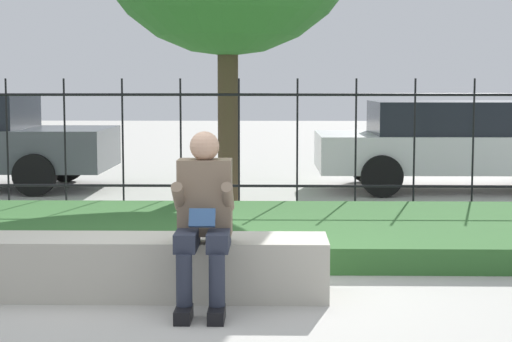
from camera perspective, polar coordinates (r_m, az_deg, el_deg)
name	(u,v)px	position (r m, az deg, el deg)	size (l,w,h in m)	color
ground_plane	(169,296)	(6.47, -5.80, -8.28)	(60.00, 60.00, 0.00)	#B2AFA8
stone_bench	(127,270)	(6.47, -8.57, -6.53)	(2.97, 0.56, 0.44)	#B7B2A3
person_seated_reader	(204,213)	(6.00, -3.50, -2.80)	(0.42, 0.73, 1.24)	black
grass_berm	(195,232)	(8.53, -4.07, -4.05)	(10.53, 2.87, 0.22)	#33662D
iron_fence	(210,142)	(10.44, -3.10, 1.91)	(8.53, 0.03, 1.64)	black
car_parked_right	(463,143)	(13.10, 13.63, 1.85)	(4.44, 2.03, 1.31)	silver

